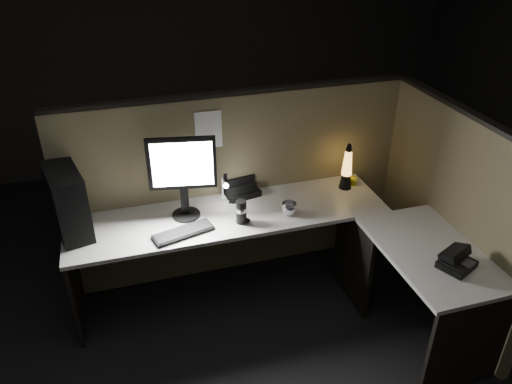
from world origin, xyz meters
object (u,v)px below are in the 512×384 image
object	(u,v)px
pc_tower	(68,202)
monitor	(182,170)
keyboard	(183,232)
lava_lamp	(347,170)
desk_phone	(456,260)

from	to	relation	value
pc_tower	monitor	xyz separation A→B (m)	(0.77, -0.02, 0.13)
pc_tower	keyboard	world-z (taller)	pc_tower
lava_lamp	desk_phone	bearing A→B (deg)	-78.54
monitor	desk_phone	distance (m)	1.85
keyboard	monitor	bearing A→B (deg)	60.53
pc_tower	lava_lamp	size ratio (longest dim) A/B	1.24
monitor	keyboard	size ratio (longest dim) A/B	1.45
lava_lamp	desk_phone	xyz separation A→B (m)	(0.22, -1.09, -0.11)
lava_lamp	monitor	bearing A→B (deg)	-178.49
pc_tower	lava_lamp	bearing A→B (deg)	-12.60
pc_tower	monitor	distance (m)	0.78
pc_tower	monitor	world-z (taller)	monitor
monitor	lava_lamp	distance (m)	1.28
monitor	keyboard	world-z (taller)	monitor
pc_tower	lava_lamp	xyz separation A→B (m)	(2.04, 0.02, -0.08)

